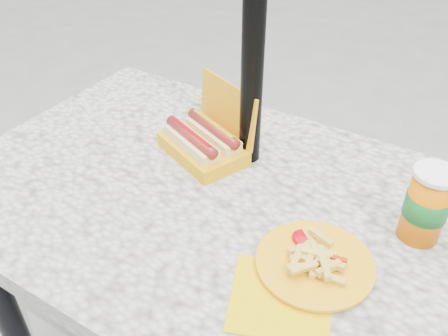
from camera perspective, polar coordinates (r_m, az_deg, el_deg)
The scene contains 5 objects.
picnic_table at distance 1.12m, azimuth -1.19°, elevation -7.21°, with size 1.20×0.80×0.75m.
umbrella_pole at distance 1.00m, azimuth 3.67°, elevation 17.93°, with size 0.05×0.05×2.20m, color black.
hotdog_box at distance 1.15m, azimuth -2.35°, elevation 3.25°, with size 0.25×0.22×0.17m.
fries_plate at distance 0.90m, azimuth 10.49°, elevation -11.32°, with size 0.24×0.32×0.04m.
soda_cup at distance 0.98m, azimuth 23.20°, elevation -4.12°, with size 0.08×0.08×0.16m.
Camera 1 is at (0.45, -0.68, 1.42)m, focal length 38.00 mm.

